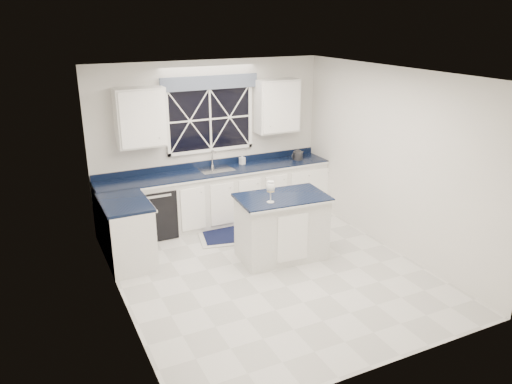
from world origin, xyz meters
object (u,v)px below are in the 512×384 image
dishwasher (154,210)px  wine_glass (271,188)px  faucet (213,158)px  island (282,227)px  soap_bottle (242,159)px  kettle (298,154)px

dishwasher → wine_glass: bearing=-55.7°
faucet → wine_glass: 1.94m
wine_glass → dishwasher: bearing=124.3°
island → soap_bottle: (0.17, 1.74, 0.55)m
faucet → island: (0.35, -1.79, -0.62)m
dishwasher → island: bearing=-47.7°
dishwasher → island: size_ratio=0.62×
faucet → wine_glass: bearing=-87.3°
kettle → wine_glass: (-1.44, -1.72, 0.12)m
kettle → wine_glass: wine_glass is taller
soap_bottle → island: bearing=-95.5°
soap_bottle → dishwasher: bearing=-175.1°
island → wine_glass: bearing=-147.0°
dishwasher → kettle: bearing=-0.6°
dishwasher → wine_glass: (1.19, -1.75, 0.75)m
kettle → faucet: bearing=159.5°
kettle → dishwasher: bearing=167.2°
island → kettle: bearing=57.1°
island → wine_glass: 0.74m
wine_glass → kettle: bearing=50.1°
dishwasher → kettle: (2.63, -0.03, 0.62)m
dishwasher → soap_bottle: 1.74m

